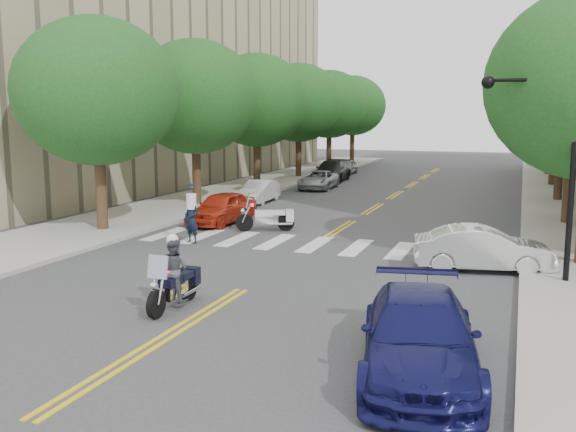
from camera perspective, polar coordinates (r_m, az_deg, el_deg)
The scene contains 26 objects.
ground at distance 17.40m, azimuth -4.11°, elevation -6.59°, with size 140.00×140.00×0.00m, color #38383A.
sidewalk_left at distance 40.98m, azimuth -3.67°, elevation 2.53°, with size 5.00×60.00×0.15m, color #9E9991.
sidewalk_right at distance 37.65m, azimuth 23.87°, elevation 1.20°, with size 5.00×60.00×0.15m, color #9E9991.
building_left at distance 53.29m, azimuth -19.12°, elevation 16.41°, with size 26.00×44.00×24.00m, color tan.
tree_l_0 at distance 26.45m, azimuth -16.64°, elevation 10.54°, with size 6.40×6.40×8.45m.
tree_l_1 at distance 33.23m, azimuth -8.28°, elevation 10.42°, with size 6.40×6.40×8.45m.
tree_l_2 at distance 40.46m, azimuth -2.82°, elevation 10.23°, with size 6.40×6.40×8.45m.
tree_l_3 at distance 47.93m, azimuth 0.95°, elevation 10.04°, with size 6.40×6.40×8.45m.
tree_l_4 at distance 55.55m, azimuth 3.70°, elevation 9.87°, with size 6.40×6.40×8.45m.
tree_l_5 at distance 63.26m, azimuth 5.77°, elevation 9.74°, with size 6.40×6.40×8.45m.
tree_r_1 at distance 29.35m, azimuth 24.15°, elevation 9.95°, with size 6.40×6.40×8.45m.
tree_r_2 at distance 37.33m, azimuth 23.32°, elevation 9.62°, with size 6.40×6.40×8.45m.
tree_r_3 at distance 45.32m, azimuth 22.78°, elevation 9.41°, with size 6.40×6.40×8.45m.
tree_r_4 at distance 53.32m, azimuth 22.41°, elevation 9.27°, with size 6.40×6.40×8.45m.
tree_r_5 at distance 61.31m, azimuth 22.13°, elevation 9.16°, with size 6.40×6.40×8.45m.
traffic_signal_pole at distance 18.81m, azimuth 22.64°, elevation 5.42°, with size 2.82×0.42×6.00m.
motorcycle_police at distance 15.87m, azimuth -10.06°, elevation -5.17°, with size 0.78×2.27×1.84m.
motorcycle_parked at distance 25.98m, azimuth -1.57°, elevation -0.17°, with size 2.26×1.24×1.54m.
officer_standing at distance 23.70m, azimuth -8.56°, elevation -0.31°, with size 0.64×0.42×1.76m, color black.
convertible at distance 20.20m, azimuth 16.93°, elevation -2.81°, with size 1.42×4.08×1.34m, color silver.
sedan_blue at distance 11.95m, azimuth 11.58°, elevation -10.43°, with size 2.04×5.01×1.46m, color #111248.
parked_car_a at distance 27.86m, azimuth -5.91°, elevation 0.73°, with size 1.63×4.06×1.38m, color red.
parked_car_b at distance 34.51m, azimuth -2.58°, elevation 2.20°, with size 1.27×3.64×1.20m, color silver.
parked_car_c at distance 40.82m, azimuth 2.72°, elevation 3.23°, with size 1.94×4.20×1.17m, color #A8AAAF.
parked_car_d at distance 45.74m, azimuth 3.90°, elevation 4.02°, with size 2.05×5.05×1.46m, color black.
parked_car_e at distance 51.15m, azimuth 5.15°, elevation 4.38°, with size 1.42×3.53×1.20m, color gray.
Camera 1 is at (6.90, -15.28, 4.66)m, focal length 40.00 mm.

